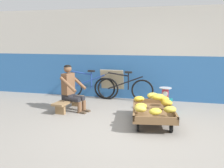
% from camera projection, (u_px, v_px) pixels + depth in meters
% --- Properties ---
extents(ground_plane, '(80.00, 80.00, 0.00)m').
position_uv_depth(ground_plane, '(133.00, 133.00, 4.69)').
color(ground_plane, gray).
extents(back_wall, '(16.00, 0.30, 2.65)m').
position_uv_depth(back_wall, '(150.00, 54.00, 7.25)').
color(back_wall, '#2D609E').
rests_on(back_wall, ground).
extents(banana_cart, '(1.05, 1.55, 0.36)m').
position_uv_depth(banana_cart, '(153.00, 112.00, 5.23)').
color(banana_cart, brown).
rests_on(banana_cart, ground).
extents(banana_pile, '(0.98, 1.32, 0.27)m').
position_uv_depth(banana_pile, '(155.00, 102.00, 5.15)').
color(banana_pile, yellow).
rests_on(banana_pile, banana_cart).
extents(low_bench, '(0.44, 1.13, 0.27)m').
position_uv_depth(low_bench, '(69.00, 102.00, 6.24)').
color(low_bench, olive).
rests_on(low_bench, ground).
extents(vendor_seated, '(0.73, 0.58, 1.14)m').
position_uv_depth(vendor_seated, '(71.00, 88.00, 6.13)').
color(vendor_seated, brown).
rests_on(vendor_seated, ground).
extents(plastic_crate, '(0.36, 0.28, 0.30)m').
position_uv_depth(plastic_crate, '(165.00, 105.00, 6.14)').
color(plastic_crate, '#19847F').
rests_on(plastic_crate, ground).
extents(weighing_scale, '(0.30, 0.30, 0.29)m').
position_uv_depth(weighing_scale, '(165.00, 93.00, 6.08)').
color(weighing_scale, '#28282D').
rests_on(weighing_scale, plastic_crate).
extents(bicycle_near_left, '(1.66, 0.48, 0.86)m').
position_uv_depth(bicycle_near_left, '(88.00, 87.00, 7.49)').
color(bicycle_near_left, black).
rests_on(bicycle_near_left, ground).
extents(bicycle_far_left, '(1.66, 0.48, 0.86)m').
position_uv_depth(bicycle_far_left, '(125.00, 89.00, 7.20)').
color(bicycle_far_left, black).
rests_on(bicycle_far_left, ground).
extents(sign_board, '(0.70, 0.26, 0.87)m').
position_uv_depth(sign_board, '(112.00, 84.00, 7.49)').
color(sign_board, '#C6B289').
rests_on(sign_board, ground).
extents(shopping_bag, '(0.18, 0.12, 0.24)m').
position_uv_depth(shopping_bag, '(165.00, 110.00, 5.84)').
color(shopping_bag, silver).
rests_on(shopping_bag, ground).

